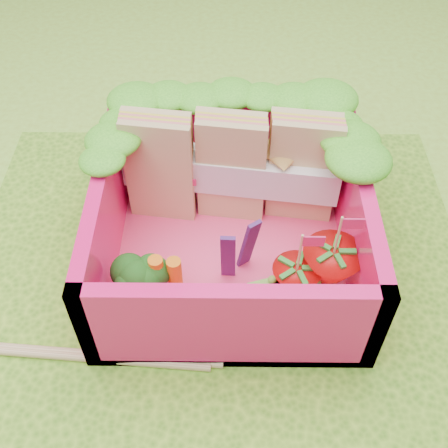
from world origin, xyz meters
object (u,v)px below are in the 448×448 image
sandwich_stack (232,168)px  broccoli (138,282)px  bento_box (231,221)px  strawberry_left (295,283)px  strawberry_right (330,271)px

sandwich_stack → broccoli: sandwich_stack is taller
bento_box → sandwich_stack: 0.31m
bento_box → broccoli: 0.55m
sandwich_stack → strawberry_left: size_ratio=2.43×
bento_box → strawberry_left: bearing=-44.7°
strawberry_left → strawberry_right: (0.17, 0.05, 0.03)m
broccoli → strawberry_left: 0.74m
strawberry_left → sandwich_stack: bearing=116.6°
bento_box → sandwich_stack: size_ratio=1.14×
bento_box → sandwich_stack: bearing=89.0°
sandwich_stack → bento_box: bearing=-91.0°
bento_box → broccoli: bearing=-141.6°
sandwich_stack → strawberry_right: size_ratio=2.17×
bento_box → strawberry_right: (0.47, -0.25, -0.08)m
strawberry_left → broccoli: bearing=-177.1°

